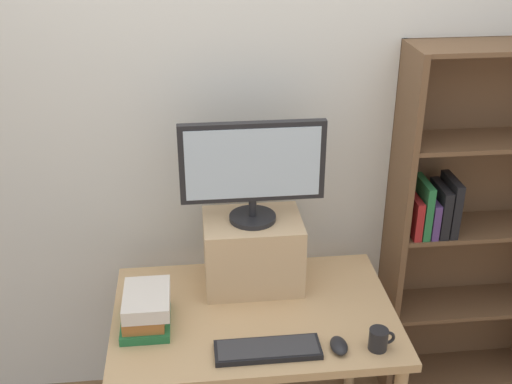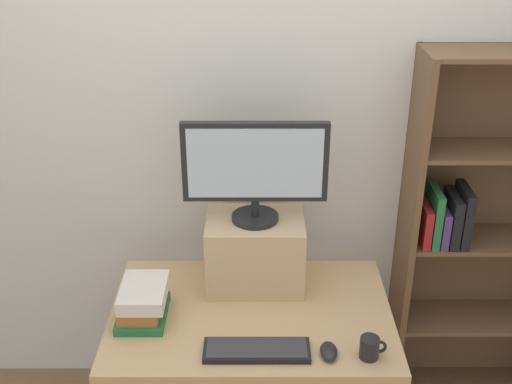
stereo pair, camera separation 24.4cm
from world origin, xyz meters
name	(u,v)px [view 2 (the right image)]	position (x,y,z in m)	size (l,w,h in m)	color
back_wall	(253,135)	(0.00, 0.55, 1.30)	(7.00, 0.08, 2.60)	silver
desk	(252,329)	(0.00, 0.00, 0.66)	(1.13, 0.76, 0.75)	tan
bookshelf_unit	(487,235)	(1.06, 0.40, 0.88)	(0.81, 0.28, 1.72)	brown
riser_box	(256,251)	(0.02, 0.21, 0.90)	(0.41, 0.30, 0.31)	tan
computer_monitor	(256,168)	(0.02, 0.21, 1.29)	(0.58, 0.19, 0.42)	black
keyboard	(258,350)	(0.02, -0.25, 0.76)	(0.39, 0.13, 0.02)	black
computer_mouse	(330,351)	(0.29, -0.26, 0.77)	(0.06, 0.10, 0.04)	black
book_stack	(144,302)	(-0.43, -0.03, 0.82)	(0.19, 0.26, 0.14)	#236B38
coffee_mug	(371,348)	(0.43, -0.27, 0.79)	(0.10, 0.07, 0.08)	black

